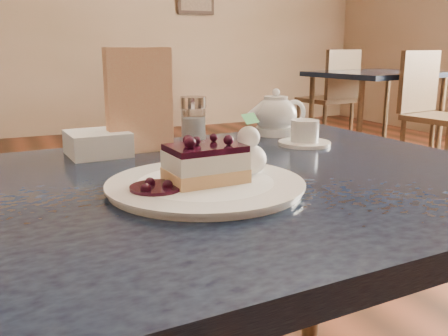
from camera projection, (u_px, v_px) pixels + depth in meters
name	position (u px, v px, depth m)	size (l,w,h in m)	color
main_table	(193.00, 226.00, 0.85)	(1.23, 0.86, 0.74)	#182538
dessert_plate	(205.00, 185.00, 0.79)	(0.30, 0.30, 0.01)	white
cheesecake_slice	(205.00, 164.00, 0.78)	(0.12, 0.09, 0.06)	tan
whipped_cream	(248.00, 159.00, 0.83)	(0.06, 0.06, 0.05)	white
berry_sauce	(156.00, 188.00, 0.74)	(0.08, 0.08, 0.01)	black
tea_set	(281.00, 120.00, 1.23)	(0.16, 0.26, 0.10)	white
menu_card	(139.00, 101.00, 1.04)	(0.14, 0.03, 0.22)	beige
sugar_shaker	(193.00, 120.00, 1.14)	(0.06, 0.06, 0.11)	white
napkin_stack	(98.00, 143.00, 1.03)	(0.12, 0.12, 0.05)	white
bg_table_far_right	(372.00, 152.00, 4.32)	(1.12, 1.83, 1.22)	#182538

